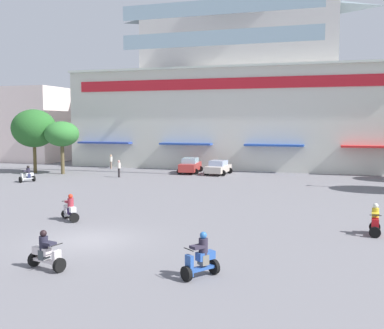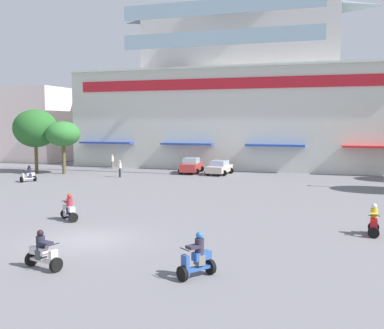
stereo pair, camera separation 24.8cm
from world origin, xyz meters
name	(u,v)px [view 1 (the left image)]	position (x,y,z in m)	size (l,w,h in m)	color
ground_plane	(180,195)	(0.00, 13.00, 0.00)	(128.00, 128.00, 0.00)	slate
colonial_building	(242,92)	(0.00, 37.14, 8.91)	(38.74, 19.65, 21.06)	silver
flank_building_left	(39,125)	(-28.07, 35.88, 4.92)	(8.59, 10.07, 9.85)	silver
plaza_tree_0	(34,128)	(-19.02, 22.33, 4.63)	(4.71, 4.19, 6.61)	brown
plaza_tree_2	(62,134)	(-15.69, 22.28, 4.07)	(3.40, 3.61, 5.37)	brown
parked_car_0	(190,165)	(-3.47, 26.90, 0.79)	(2.51, 4.40, 1.58)	#AF322E
parked_car_1	(218,167)	(-0.35, 26.44, 0.72)	(2.48, 3.96, 1.42)	beige
scooter_rider_0	(375,222)	(12.46, 4.81, 0.62)	(0.62, 1.35, 1.50)	black
scooter_rider_1	(46,253)	(0.52, -3.99, 0.59)	(1.55, 0.87, 1.44)	black
scooter_rider_2	(201,259)	(6.16, -3.20, 0.66)	(1.21, 1.40, 1.59)	black
scooter_rider_3	(70,210)	(-3.04, 3.35, 0.61)	(1.40, 1.25, 1.47)	black
scooter_rider_5	(27,175)	(-15.23, 15.98, 0.60)	(1.12, 1.42, 1.47)	black
pedestrian_0	(119,167)	(-8.94, 21.38, 0.95)	(0.40, 0.40, 1.65)	#282326
pedestrian_1	(111,161)	(-13.31, 28.31, 0.93)	(0.40, 0.40, 1.62)	#7D6758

